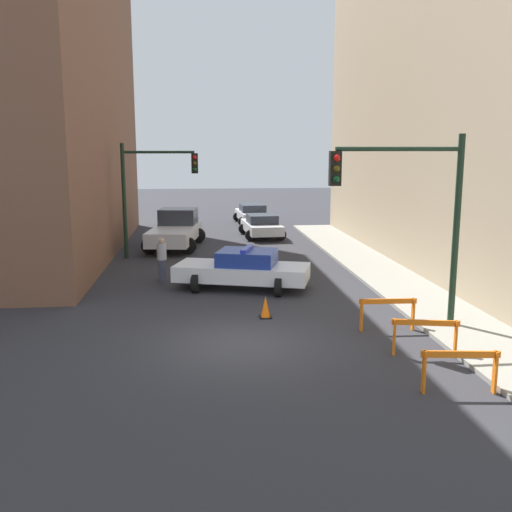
# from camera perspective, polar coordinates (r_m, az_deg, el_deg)

# --- Properties ---
(ground_plane) EXTENTS (120.00, 120.00, 0.00)m
(ground_plane) POSITION_cam_1_polar(r_m,az_deg,el_deg) (14.85, -1.37, -8.68)
(ground_plane) COLOR #2D2D33
(sidewalk_right) EXTENTS (2.40, 44.00, 0.12)m
(sidewalk_right) POSITION_cam_1_polar(r_m,az_deg,el_deg) (16.48, 20.84, -7.21)
(sidewalk_right) COLOR gray
(sidewalk_right) RESTS_ON ground_plane
(traffic_light_near) EXTENTS (3.64, 0.35, 5.20)m
(traffic_light_near) POSITION_cam_1_polar(r_m,az_deg,el_deg) (15.86, 15.72, 5.23)
(traffic_light_near) COLOR black
(traffic_light_near) RESTS_ON sidewalk_right
(traffic_light_far) EXTENTS (3.44, 0.35, 5.20)m
(traffic_light_far) POSITION_cam_1_polar(r_m,az_deg,el_deg) (26.36, -10.72, 7.12)
(traffic_light_far) COLOR black
(traffic_light_far) RESTS_ON ground_plane
(police_car) EXTENTS (5.03, 3.17, 1.52)m
(police_car) POSITION_cam_1_polar(r_m,az_deg,el_deg) (20.29, -1.28, -1.30)
(police_car) COLOR white
(police_car) RESTS_ON ground_plane
(white_truck) EXTENTS (3.11, 5.62, 1.90)m
(white_truck) POSITION_cam_1_polar(r_m,az_deg,el_deg) (29.25, -8.03, 2.62)
(white_truck) COLOR silver
(white_truck) RESTS_ON ground_plane
(parked_car_near) EXTENTS (2.45, 4.40, 1.31)m
(parked_car_near) POSITION_cam_1_polar(r_m,az_deg,el_deg) (32.42, 0.56, 3.08)
(parked_car_near) COLOR silver
(parked_car_near) RESTS_ON ground_plane
(parked_car_mid) EXTENTS (2.45, 4.40, 1.31)m
(parked_car_mid) POSITION_cam_1_polar(r_m,az_deg,el_deg) (38.47, -0.38, 4.26)
(parked_car_mid) COLOR silver
(parked_car_mid) RESTS_ON ground_plane
(pedestrian_crossing) EXTENTS (0.41, 0.41, 1.66)m
(pedestrian_crossing) POSITION_cam_1_polar(r_m,az_deg,el_deg) (21.77, -9.40, -0.26)
(pedestrian_crossing) COLOR #474C66
(pedestrian_crossing) RESTS_ON ground_plane
(barrier_front) EXTENTS (1.59, 0.33, 0.90)m
(barrier_front) POSITION_cam_1_polar(r_m,az_deg,el_deg) (12.46, 19.72, -10.16)
(barrier_front) COLOR orange
(barrier_front) RESTS_ON ground_plane
(barrier_mid) EXTENTS (1.58, 0.46, 0.90)m
(barrier_mid) POSITION_cam_1_polar(r_m,az_deg,el_deg) (14.36, 16.56, -7.23)
(barrier_mid) COLOR orange
(barrier_mid) RESTS_ON ground_plane
(barrier_back) EXTENTS (1.60, 0.21, 0.90)m
(barrier_back) POSITION_cam_1_polar(r_m,az_deg,el_deg) (16.06, 13.02, -5.16)
(barrier_back) COLOR orange
(barrier_back) RESTS_ON ground_plane
(traffic_cone) EXTENTS (0.36, 0.36, 0.66)m
(traffic_cone) POSITION_cam_1_polar(r_m,az_deg,el_deg) (16.90, 0.95, -5.16)
(traffic_cone) COLOR black
(traffic_cone) RESTS_ON ground_plane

